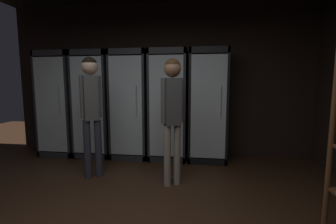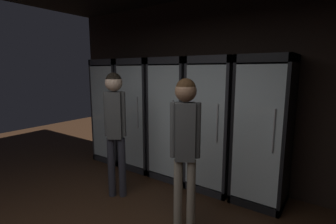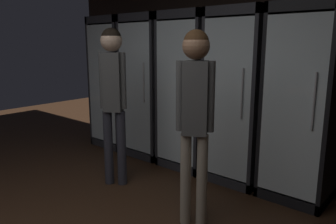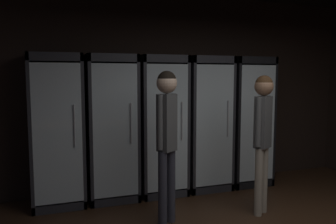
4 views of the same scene
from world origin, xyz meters
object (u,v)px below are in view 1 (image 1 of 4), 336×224
cooler_far_left (61,104)px  cooler_left (96,105)px  cooler_center (131,106)px  cooler_right (169,107)px  cooler_far_right (208,107)px  shopper_far (91,102)px  shopper_near (172,104)px

cooler_far_left → cooler_left: same height
cooler_far_left → cooler_center: bearing=0.1°
cooler_right → cooler_far_right: size_ratio=1.00×
cooler_center → cooler_far_right: 1.36m
cooler_far_right → shopper_far: size_ratio=1.13×
cooler_left → shopper_far: bearing=-67.9°
cooler_center → cooler_right: 0.68m
cooler_right → shopper_near: cooler_right is taller
cooler_far_right → shopper_near: (-0.48, -1.14, 0.13)m
cooler_far_right → shopper_near: 1.25m
cooler_center → shopper_near: size_ratio=1.16×
cooler_right → shopper_far: size_ratio=1.13×
cooler_far_left → cooler_center: size_ratio=1.00×
cooler_right → shopper_near: (0.20, -1.14, 0.14)m
cooler_right → cooler_far_right: bearing=0.1°
cooler_far_left → cooler_left: bearing=-0.0°
cooler_far_right → cooler_center: bearing=180.0°
cooler_far_left → shopper_near: bearing=-26.9°
cooler_left → cooler_center: bearing=0.1°
cooler_far_right → shopper_near: size_ratio=1.16×
shopper_far → cooler_far_left: bearing=136.9°
cooler_far_left → cooler_center: same height
cooler_center → shopper_far: size_ratio=1.13×
cooler_far_left → cooler_right: size_ratio=1.00×
cooler_far_left → shopper_near: size_ratio=1.16×
shopper_near → shopper_far: 1.15m
cooler_right → cooler_far_right: same height
cooler_far_left → shopper_far: (1.10, -1.03, 0.14)m
cooler_left → shopper_far: 1.13m
shopper_near → shopper_far: shopper_far is taller
cooler_left → cooler_right: (1.36, 0.00, -0.00)m
cooler_left → cooler_far_right: size_ratio=1.00×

